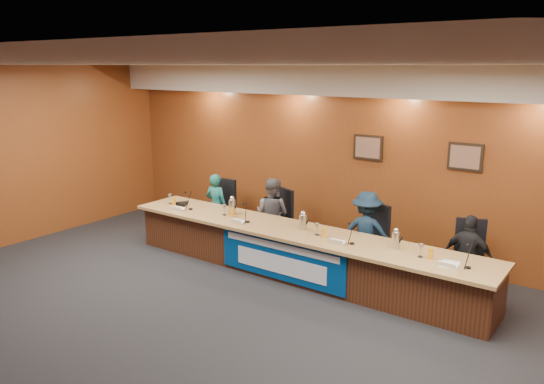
% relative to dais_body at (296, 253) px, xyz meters
% --- Properties ---
extents(floor, '(10.00, 10.00, 0.00)m').
position_rel_dais_body_xyz_m(floor, '(0.00, -2.40, -0.35)').
color(floor, black).
rests_on(floor, ground).
extents(ceiling, '(10.00, 8.00, 0.04)m').
position_rel_dais_body_xyz_m(ceiling, '(0.00, -2.40, 2.85)').
color(ceiling, silver).
rests_on(ceiling, wall_back).
extents(wall_back, '(10.00, 0.04, 3.20)m').
position_rel_dais_body_xyz_m(wall_back, '(0.00, 1.60, 1.25)').
color(wall_back, brown).
rests_on(wall_back, floor).
extents(soffit, '(10.00, 0.50, 0.50)m').
position_rel_dais_body_xyz_m(soffit, '(0.00, 1.35, 2.60)').
color(soffit, beige).
rests_on(soffit, wall_back).
extents(dais_body, '(6.00, 0.80, 0.70)m').
position_rel_dais_body_xyz_m(dais_body, '(0.00, 0.00, 0.00)').
color(dais_body, '#401F10').
rests_on(dais_body, floor).
extents(dais_top, '(6.10, 0.95, 0.05)m').
position_rel_dais_body_xyz_m(dais_top, '(0.00, -0.05, 0.38)').
color(dais_top, '#A57B46').
rests_on(dais_top, dais_body).
extents(banner, '(2.20, 0.02, 0.65)m').
position_rel_dais_body_xyz_m(banner, '(0.00, -0.41, 0.03)').
color(banner, navy).
rests_on(banner, dais_body).
extents(banner_text_upper, '(2.00, 0.01, 0.10)m').
position_rel_dais_body_xyz_m(banner_text_upper, '(0.00, -0.43, 0.23)').
color(banner_text_upper, silver).
rests_on(banner_text_upper, banner).
extents(banner_text_lower, '(1.60, 0.01, 0.28)m').
position_rel_dais_body_xyz_m(banner_text_lower, '(0.00, -0.43, -0.05)').
color(banner_text_lower, silver).
rests_on(banner_text_lower, banner).
extents(wall_photo_left, '(0.52, 0.04, 0.42)m').
position_rel_dais_body_xyz_m(wall_photo_left, '(0.40, 1.57, 1.50)').
color(wall_photo_left, black).
rests_on(wall_photo_left, wall_back).
extents(wall_photo_right, '(0.52, 0.04, 0.42)m').
position_rel_dais_body_xyz_m(wall_photo_right, '(2.00, 1.57, 1.50)').
color(wall_photo_right, black).
rests_on(wall_photo_right, wall_back).
extents(panelist_a, '(0.48, 0.34, 1.23)m').
position_rel_dais_body_xyz_m(panelist_a, '(-2.26, 0.70, 0.26)').
color(panelist_a, '#19615D').
rests_on(panelist_a, floor).
extents(panelist_b, '(0.67, 0.54, 1.31)m').
position_rel_dais_body_xyz_m(panelist_b, '(-0.96, 0.70, 0.30)').
color(panelist_b, '#56555A').
rests_on(panelist_b, floor).
extents(panelist_c, '(0.95, 0.70, 1.32)m').
position_rel_dais_body_xyz_m(panelist_c, '(0.84, 0.70, 0.31)').
color(panelist_c, '#102336').
rests_on(panelist_c, floor).
extents(panelist_d, '(0.72, 0.34, 1.20)m').
position_rel_dais_body_xyz_m(panelist_d, '(2.40, 0.70, 0.25)').
color(panelist_d, black).
rests_on(panelist_d, floor).
extents(office_chair_a, '(0.49, 0.49, 0.08)m').
position_rel_dais_body_xyz_m(office_chair_a, '(-2.26, 0.80, 0.13)').
color(office_chair_a, black).
rests_on(office_chair_a, floor).
extents(office_chair_b, '(0.63, 0.63, 0.08)m').
position_rel_dais_body_xyz_m(office_chair_b, '(-0.96, 0.80, 0.13)').
color(office_chair_b, black).
rests_on(office_chair_b, floor).
extents(office_chair_c, '(0.61, 0.61, 0.08)m').
position_rel_dais_body_xyz_m(office_chair_c, '(0.84, 0.80, 0.13)').
color(office_chair_c, black).
rests_on(office_chair_c, floor).
extents(office_chair_d, '(0.62, 0.62, 0.08)m').
position_rel_dais_body_xyz_m(office_chair_d, '(2.40, 0.80, 0.13)').
color(office_chair_d, black).
rests_on(office_chair_d, floor).
extents(nameplate_a, '(0.24, 0.08, 0.10)m').
position_rel_dais_body_xyz_m(nameplate_a, '(-2.25, -0.33, 0.45)').
color(nameplate_a, white).
rests_on(nameplate_a, dais_top).
extents(microphone_a, '(0.07, 0.07, 0.02)m').
position_rel_dais_body_xyz_m(microphone_a, '(-2.10, -0.14, 0.41)').
color(microphone_a, black).
rests_on(microphone_a, dais_top).
extents(juice_glass_a, '(0.06, 0.06, 0.15)m').
position_rel_dais_body_xyz_m(juice_glass_a, '(-2.51, -0.14, 0.47)').
color(juice_glass_a, orange).
rests_on(juice_glass_a, dais_top).
extents(water_glass_a, '(0.08, 0.08, 0.18)m').
position_rel_dais_body_xyz_m(water_glass_a, '(-2.67, -0.08, 0.49)').
color(water_glass_a, silver).
rests_on(water_glass_a, dais_top).
extents(nameplate_b, '(0.24, 0.08, 0.10)m').
position_rel_dais_body_xyz_m(nameplate_b, '(-0.93, -0.33, 0.45)').
color(nameplate_b, white).
rests_on(nameplate_b, dais_top).
extents(microphone_b, '(0.07, 0.07, 0.02)m').
position_rel_dais_body_xyz_m(microphone_b, '(-0.82, -0.17, 0.41)').
color(microphone_b, black).
rests_on(microphone_b, dais_top).
extents(juice_glass_b, '(0.06, 0.06, 0.15)m').
position_rel_dais_body_xyz_m(juice_glass_b, '(-1.21, -0.07, 0.47)').
color(juice_glass_b, orange).
rests_on(juice_glass_b, dais_top).
extents(water_glass_b, '(0.08, 0.08, 0.18)m').
position_rel_dais_body_xyz_m(water_glass_b, '(-1.39, -0.06, 0.49)').
color(water_glass_b, silver).
rests_on(water_glass_b, dais_top).
extents(nameplate_c, '(0.24, 0.08, 0.10)m').
position_rel_dais_body_xyz_m(nameplate_c, '(0.84, -0.28, 0.45)').
color(nameplate_c, white).
rests_on(nameplate_c, dais_top).
extents(microphone_c, '(0.07, 0.07, 0.02)m').
position_rel_dais_body_xyz_m(microphone_c, '(1.03, -0.14, 0.41)').
color(microphone_c, black).
rests_on(microphone_c, dais_top).
extents(juice_glass_c, '(0.06, 0.06, 0.15)m').
position_rel_dais_body_xyz_m(juice_glass_c, '(0.56, -0.11, 0.47)').
color(juice_glass_c, orange).
rests_on(juice_glass_c, dais_top).
extents(water_glass_c, '(0.08, 0.08, 0.18)m').
position_rel_dais_body_xyz_m(water_glass_c, '(0.42, -0.08, 0.49)').
color(water_glass_c, silver).
rests_on(water_glass_c, dais_top).
extents(nameplate_d, '(0.24, 0.08, 0.10)m').
position_rel_dais_body_xyz_m(nameplate_d, '(2.39, -0.26, 0.45)').
color(nameplate_d, white).
rests_on(nameplate_d, dais_top).
extents(microphone_d, '(0.07, 0.07, 0.02)m').
position_rel_dais_body_xyz_m(microphone_d, '(2.62, -0.12, 0.41)').
color(microphone_d, black).
rests_on(microphone_d, dais_top).
extents(juice_glass_d, '(0.06, 0.06, 0.15)m').
position_rel_dais_body_xyz_m(juice_glass_d, '(2.12, -0.08, 0.47)').
color(juice_glass_d, orange).
rests_on(juice_glass_d, dais_top).
extents(water_glass_d, '(0.08, 0.08, 0.18)m').
position_rel_dais_body_xyz_m(water_glass_d, '(2.00, -0.08, 0.49)').
color(water_glass_d, silver).
rests_on(water_glass_d, dais_top).
extents(carafe_left, '(0.12, 0.12, 0.25)m').
position_rel_dais_body_xyz_m(carafe_left, '(-1.32, 0.06, 0.53)').
color(carafe_left, silver).
rests_on(carafe_left, dais_top).
extents(carafe_mid, '(0.12, 0.12, 0.23)m').
position_rel_dais_body_xyz_m(carafe_mid, '(0.11, 0.02, 0.52)').
color(carafe_mid, silver).
rests_on(carafe_mid, dais_top).
extents(carafe_right, '(0.11, 0.11, 0.24)m').
position_rel_dais_body_xyz_m(carafe_right, '(1.60, 0.03, 0.52)').
color(carafe_right, silver).
rests_on(carafe_right, dais_top).
extents(speakerphone, '(0.32, 0.32, 0.05)m').
position_rel_dais_body_xyz_m(speakerphone, '(-2.44, -0.01, 0.43)').
color(speakerphone, black).
rests_on(speakerphone, dais_top).
extents(paper_stack, '(0.26, 0.33, 0.01)m').
position_rel_dais_body_xyz_m(paper_stack, '(2.39, -0.12, 0.40)').
color(paper_stack, white).
rests_on(paper_stack, dais_top).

